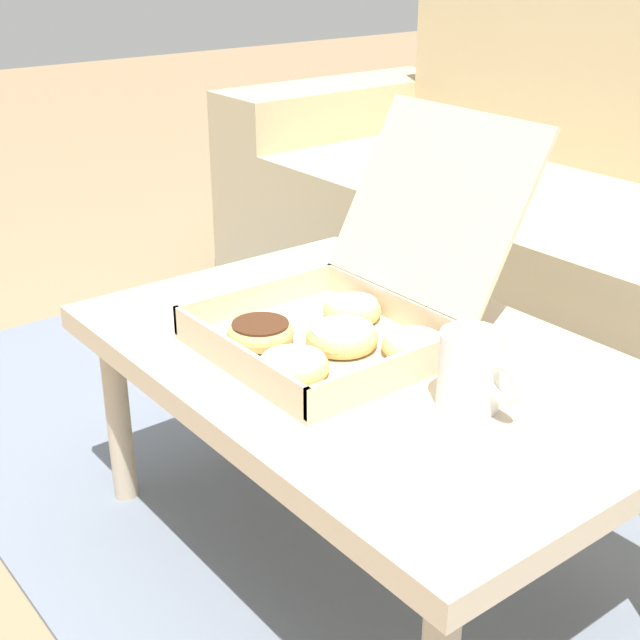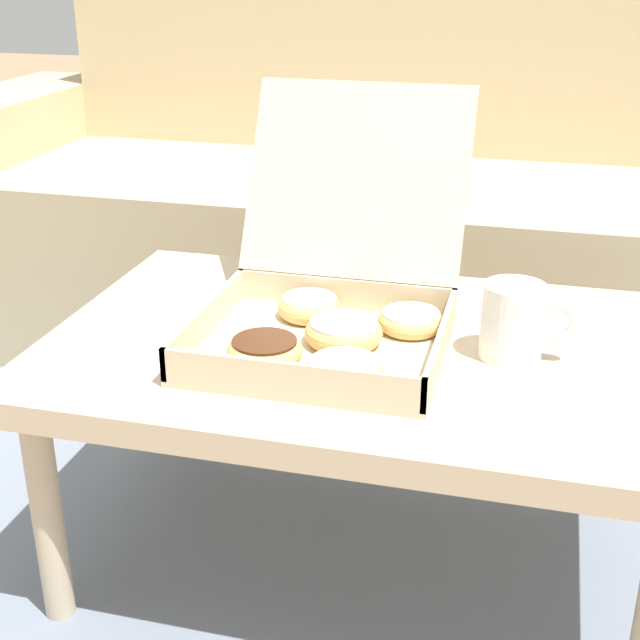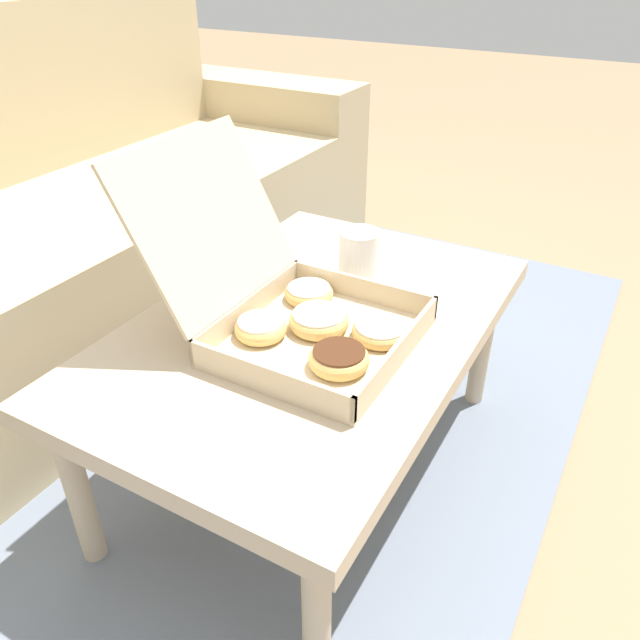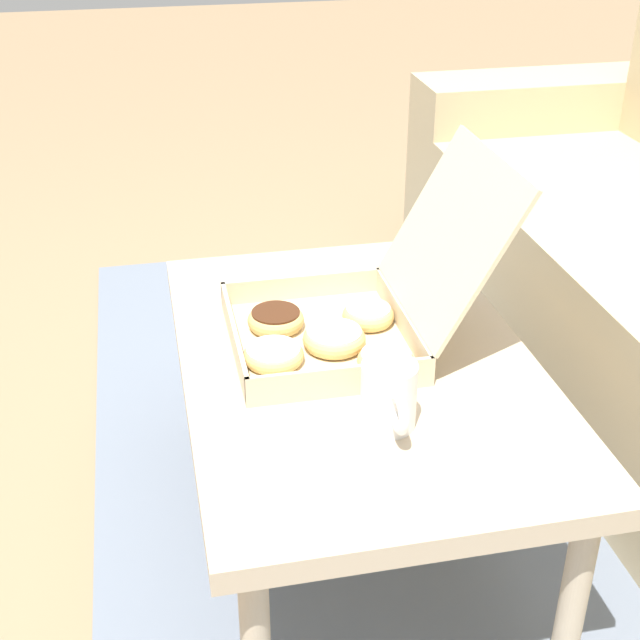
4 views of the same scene
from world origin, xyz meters
TOP-DOWN VIEW (x-y plane):
  - ground_plane at (0.00, 0.00)m, footprint 12.00×12.00m
  - area_rug at (0.00, 0.30)m, footprint 2.61×1.84m
  - coffee_table at (0.00, -0.12)m, footprint 0.94×0.62m
  - pastry_box at (-0.05, -0.13)m, footprint 0.35×0.47m
  - coffee_mug at (0.21, -0.12)m, footprint 0.13×0.09m

SIDE VIEW (x-z plane):
  - ground_plane at x=0.00m, z-range 0.00..0.00m
  - area_rug at x=0.00m, z-range 0.00..0.01m
  - coffee_table at x=0.00m, z-range 0.16..0.55m
  - coffee_mug at x=0.21m, z-range 0.40..0.51m
  - pastry_box at x=-0.05m, z-range 0.28..0.62m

